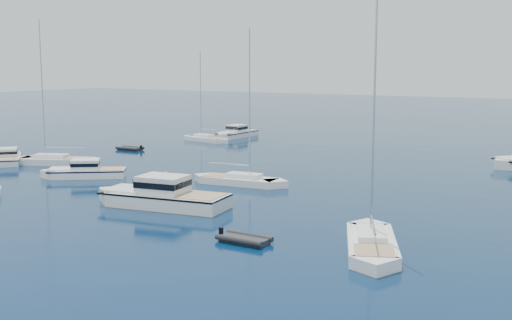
{
  "coord_description": "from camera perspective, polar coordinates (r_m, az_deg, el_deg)",
  "views": [
    {
      "loc": [
        28.93,
        -24.86,
        11.26
      ],
      "look_at": [
        -2.99,
        26.93,
        2.2
      ],
      "focal_mm": 45.16,
      "sensor_mm": 36.0,
      "label": 1
    }
  ],
  "objects": [
    {
      "name": "ground",
      "position": [
        39.77,
        -17.13,
        -8.36
      ],
      "size": [
        400.0,
        400.0,
        0.0
      ],
      "primitive_type": "plane",
      "color": "#071F4A",
      "rests_on": "ground"
    },
    {
      "name": "motor_cruiser_left",
      "position": [
        66.93,
        -14.96,
        -1.51
      ],
      "size": [
        8.79,
        7.61,
        2.35
      ],
      "primitive_type": null,
      "rotation": [
        0.0,
        0.0,
        2.22
      ],
      "color": "white",
      "rests_on": "ground"
    },
    {
      "name": "motor_cruiser_centre",
      "position": [
        52.2,
        -8.45,
        -4.08
      ],
      "size": [
        12.68,
        5.7,
        3.21
      ],
      "primitive_type": null,
      "rotation": [
        0.0,
        0.0,
        1.74
      ],
      "color": "silver",
      "rests_on": "ground"
    },
    {
      "name": "motor_cruiser_far_l",
      "position": [
        79.73,
        -21.01,
        -0.22
      ],
      "size": [
        7.94,
        7.51,
        2.2
      ],
      "primitive_type": null,
      "rotation": [
        0.0,
        0.0,
        0.84
      ],
      "color": "silver",
      "rests_on": "ground"
    },
    {
      "name": "motor_cruiser_horizon",
      "position": [
        100.26,
        -1.77,
        2.02
      ],
      "size": [
        3.04,
        9.54,
        2.49
      ],
      "primitive_type": null,
      "rotation": [
        0.0,
        0.0,
        3.13
      ],
      "color": "white",
      "rests_on": "ground"
    },
    {
      "name": "sailboat_mid_r",
      "position": [
        40.39,
        10.18,
        -7.86
      ],
      "size": [
        7.24,
        11.32,
        16.34
      ],
      "primitive_type": null,
      "rotation": [
        0.0,
        0.0,
        0.43
      ],
      "color": "white",
      "rests_on": "ground"
    },
    {
      "name": "sailboat_mid_l",
      "position": [
        76.6,
        -17.35,
        -0.37
      ],
      "size": [
        11.68,
        7.33,
        16.83
      ],
      "primitive_type": null,
      "rotation": [
        0.0,
        0.0,
        1.98
      ],
      "color": "silver",
      "rests_on": "ground"
    },
    {
      "name": "sailboat_centre",
      "position": [
        61.02,
        -1.44,
        -2.17
      ],
      "size": [
        10.56,
        3.91,
        15.15
      ],
      "primitive_type": null,
      "rotation": [
        0.0,
        0.0,
        4.83
      ],
      "color": "white",
      "rests_on": "ground"
    },
    {
      "name": "sailboat_far_l",
      "position": [
        95.37,
        -4.47,
        1.66
      ],
      "size": [
        9.6,
        3.81,
        13.74
      ],
      "primitive_type": null,
      "rotation": [
        0.0,
        0.0,
        1.42
      ],
      "color": "white",
      "rests_on": "ground"
    },
    {
      "name": "tender_yellow",
      "position": [
        65.05,
        -8.74,
        -1.6
      ],
      "size": [
        3.12,
        3.72,
        0.95
      ],
      "primitive_type": null,
      "rotation": [
        0.0,
        0.0,
        0.48
      ],
      "color": "#BF760B",
      "rests_on": "ground"
    },
    {
      "name": "tender_grey_near",
      "position": [
        41.37,
        -1.05,
        -7.33
      ],
      "size": [
        3.64,
        2.03,
        0.95
      ],
      "primitive_type": null,
      "rotation": [
        0.0,
        0.0,
        4.7
      ],
      "color": "black",
      "rests_on": "ground"
    },
    {
      "name": "tender_grey_far",
      "position": [
        86.94,
        -11.11,
        0.87
      ],
      "size": [
        3.85,
        2.25,
        0.95
      ],
      "primitive_type": null,
      "rotation": [
        0.0,
        0.0,
        1.62
      ],
      "color": "black",
      "rests_on": "ground"
    }
  ]
}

